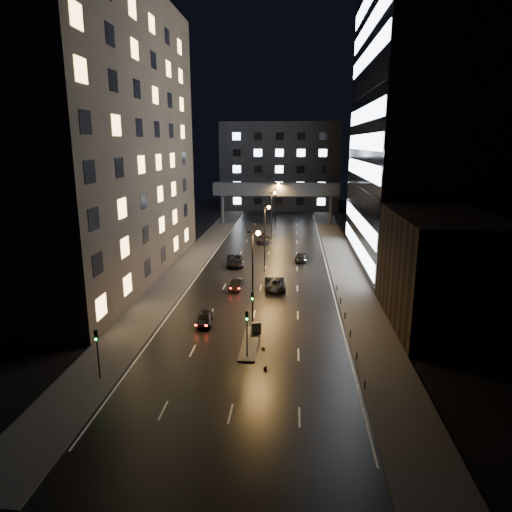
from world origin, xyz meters
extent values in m
plane|color=black|center=(0.00, 40.00, 0.00)|extent=(160.00, 160.00, 0.00)
cube|color=#383533|center=(-12.50, 35.00, 0.07)|extent=(5.00, 110.00, 0.15)
cube|color=#383533|center=(12.50, 35.00, 0.07)|extent=(5.00, 110.00, 0.15)
cube|color=#2D2319|center=(-22.50, 24.00, 20.00)|extent=(15.00, 48.00, 40.00)
cube|color=black|center=(20.00, 9.00, 6.00)|extent=(10.00, 18.00, 12.00)
cube|color=black|center=(25.00, 36.00, 22.50)|extent=(20.00, 36.00, 45.00)
cube|color=#333335|center=(0.00, 98.00, 12.50)|extent=(34.00, 14.00, 25.00)
cube|color=#333335|center=(0.00, 70.00, 8.50)|extent=(30.00, 3.00, 3.00)
cylinder|color=#333335|center=(-13.00, 70.00, 3.50)|extent=(0.80, 0.80, 7.00)
cylinder|color=#333335|center=(13.00, 70.00, 3.50)|extent=(0.80, 0.80, 7.00)
cube|color=#383533|center=(0.30, 2.00, 0.07)|extent=(1.60, 8.00, 0.15)
cylinder|color=black|center=(0.30, 4.50, 1.90)|extent=(0.12, 0.12, 3.50)
cube|color=black|center=(0.30, 4.50, 4.10)|extent=(0.28, 0.22, 0.90)
sphere|color=#0CFF33|center=(0.30, 4.36, 3.82)|extent=(0.18, 0.18, 0.18)
cylinder|color=black|center=(0.30, -1.00, 1.90)|extent=(0.12, 0.12, 3.50)
cube|color=black|center=(0.30, -1.00, 4.10)|extent=(0.28, 0.22, 0.90)
sphere|color=#0CFF33|center=(0.30, -1.14, 3.82)|extent=(0.18, 0.18, 0.18)
cylinder|color=black|center=(-11.50, -6.00, 1.75)|extent=(0.12, 0.12, 3.50)
cube|color=black|center=(-11.50, -6.00, 3.95)|extent=(0.28, 0.22, 0.90)
sphere|color=#0CFF33|center=(-11.50, -6.14, 3.67)|extent=(0.18, 0.18, 0.18)
cylinder|color=black|center=(10.20, -6.00, 0.45)|extent=(0.12, 0.12, 0.90)
cylinder|color=black|center=(10.20, -1.00, 0.45)|extent=(0.12, 0.12, 0.90)
cylinder|color=black|center=(10.20, 4.00, 0.45)|extent=(0.12, 0.12, 0.90)
cylinder|color=black|center=(10.20, 9.00, 0.45)|extent=(0.12, 0.12, 0.90)
cylinder|color=black|center=(10.20, 14.00, 0.45)|extent=(0.12, 0.12, 0.90)
cylinder|color=black|center=(10.20, 19.00, 0.45)|extent=(0.12, 0.12, 0.90)
cylinder|color=black|center=(0.00, 8.00, 5.00)|extent=(0.18, 0.18, 10.00)
cylinder|color=black|center=(0.00, 8.00, 10.00)|extent=(1.20, 0.12, 0.12)
sphere|color=#FF9E38|center=(0.60, 8.00, 9.90)|extent=(0.50, 0.50, 0.50)
cylinder|color=black|center=(0.00, 28.00, 5.00)|extent=(0.18, 0.18, 10.00)
cylinder|color=black|center=(0.00, 28.00, 10.00)|extent=(1.20, 0.12, 0.12)
sphere|color=#FF9E38|center=(0.60, 28.00, 9.90)|extent=(0.50, 0.50, 0.50)
cylinder|color=black|center=(0.00, 48.00, 5.00)|extent=(0.18, 0.18, 10.00)
cylinder|color=black|center=(0.00, 48.00, 10.00)|extent=(1.20, 0.12, 0.12)
sphere|color=#FF9E38|center=(0.60, 48.00, 9.90)|extent=(0.50, 0.50, 0.50)
cylinder|color=black|center=(0.00, 68.00, 5.00)|extent=(0.18, 0.18, 10.00)
cylinder|color=black|center=(0.00, 68.00, 10.00)|extent=(1.20, 0.12, 0.12)
sphere|color=#FF9E38|center=(0.60, 68.00, 9.90)|extent=(0.50, 0.50, 0.50)
imported|color=black|center=(-5.10, 6.57, 0.69)|extent=(2.08, 4.19, 1.37)
imported|color=black|center=(-3.17, 19.19, 0.66)|extent=(1.76, 4.14, 1.33)
imported|color=black|center=(-4.95, 31.17, 0.80)|extent=(3.40, 6.08, 1.61)
imported|color=black|center=(-1.50, 49.16, 0.82)|extent=(2.43, 5.73, 1.65)
imported|color=black|center=(1.96, 19.70, 0.81)|extent=(3.19, 6.06, 1.62)
imported|color=black|center=(5.73, 35.14, 0.69)|extent=(2.45, 4.95, 1.38)
cube|color=#444346|center=(0.70, 4.16, 0.75)|extent=(1.00, 0.72, 1.21)
cone|color=orange|center=(1.67, 0.68, 0.22)|extent=(0.38, 0.38, 0.45)
cone|color=red|center=(2.12, -3.29, 0.28)|extent=(0.46, 0.46, 0.56)
camera|label=1|loc=(4.30, -39.16, 19.13)|focal=32.00mm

